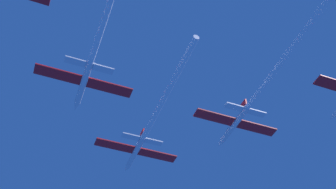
% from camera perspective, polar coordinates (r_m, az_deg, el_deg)
% --- Properties ---
extents(jet_lead, '(15.61, 35.63, 2.58)m').
position_cam_1_polar(jet_lead, '(74.03, -2.53, -4.22)').
color(jet_lead, white).
extents(jet_left_wing, '(15.61, 37.65, 2.58)m').
position_cam_1_polar(jet_left_wing, '(62.63, -9.56, 7.05)').
color(jet_left_wing, white).
extents(jet_right_wing, '(15.61, 37.40, 2.58)m').
position_cam_1_polar(jet_right_wing, '(70.77, 12.20, 0.41)').
color(jet_right_wing, white).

